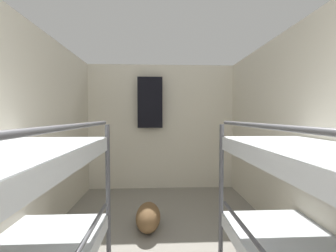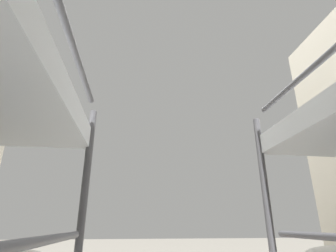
{
  "view_description": "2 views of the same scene",
  "coord_description": "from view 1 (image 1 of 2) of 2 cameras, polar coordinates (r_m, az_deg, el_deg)",
  "views": [
    {
      "loc": [
        -0.08,
        0.23,
        1.35
      ],
      "look_at": [
        0.05,
        2.9,
        1.23
      ],
      "focal_mm": 24.0,
      "sensor_mm": 36.0,
      "label": 1
    },
    {
      "loc": [
        0.27,
        2.16,
        0.59
      ],
      "look_at": [
        0.1,
        0.85,
        1.09
      ],
      "focal_mm": 28.0,
      "sensor_mm": 36.0,
      "label": 2
    }
  ],
  "objects": [
    {
      "name": "duffel_bag",
      "position": [
        2.9,
        -5.05,
        -21.99
      ],
      "size": [
        0.29,
        0.57,
        0.29
      ],
      "color": "brown",
      "rests_on": "ground_plane"
    },
    {
      "name": "hanging_coat",
      "position": [
        4.04,
        -4.57,
        5.95
      ],
      "size": [
        0.44,
        0.12,
        0.9
      ],
      "color": "black"
    },
    {
      "name": "wall_left",
      "position": [
        2.35,
        -35.95,
        -2.9
      ],
      "size": [
        0.06,
        4.5,
        2.29
      ],
      "color": "beige",
      "rests_on": "ground_plane"
    },
    {
      "name": "wall_back",
      "position": [
        4.19,
        -1.71,
        -0.25
      ],
      "size": [
        2.79,
        0.06,
        2.29
      ],
      "color": "beige",
      "rests_on": "ground_plane"
    },
    {
      "name": "wall_right",
      "position": [
        2.44,
        33.47,
        -2.66
      ],
      "size": [
        0.06,
        4.5,
        2.29
      ],
      "color": "beige",
      "rests_on": "ground_plane"
    }
  ]
}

